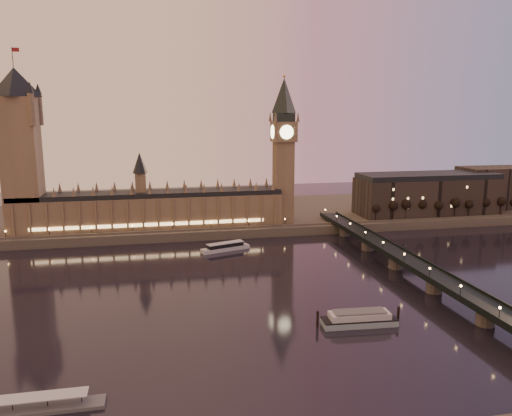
% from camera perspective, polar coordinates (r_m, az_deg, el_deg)
% --- Properties ---
extents(ground, '(700.00, 700.00, 0.00)m').
position_cam_1_polar(ground, '(241.45, -2.18, -9.58)').
color(ground, black).
rests_on(ground, ground).
extents(far_embankment, '(560.00, 130.00, 6.00)m').
position_cam_1_polar(far_embankment, '(402.25, -1.82, -0.81)').
color(far_embankment, '#423D35').
rests_on(far_embankment, ground).
extents(palace_of_westminster, '(180.00, 26.62, 52.00)m').
position_cam_1_polar(palace_of_westminster, '(349.94, -11.98, 0.32)').
color(palace_of_westminster, brown).
rests_on(palace_of_westminster, ground).
extents(victoria_tower, '(31.68, 31.68, 118.00)m').
position_cam_1_polar(victoria_tower, '(354.74, -25.37, 6.83)').
color(victoria_tower, brown).
rests_on(victoria_tower, ground).
extents(big_ben, '(17.68, 17.68, 104.00)m').
position_cam_1_polar(big_ben, '(356.56, 3.17, 7.57)').
color(big_ben, brown).
rests_on(big_ben, ground).
extents(westminster_bridge, '(13.20, 260.00, 15.30)m').
position_cam_1_polar(westminster_bridge, '(269.24, 17.57, -6.68)').
color(westminster_bridge, black).
rests_on(westminster_bridge, ground).
extents(city_block, '(155.00, 45.00, 34.00)m').
position_cam_1_polar(city_block, '(427.68, 21.35, 1.77)').
color(city_block, black).
rests_on(city_block, ground).
extents(bare_tree_0, '(6.61, 6.61, 13.44)m').
position_cam_1_polar(bare_tree_0, '(373.43, 13.35, 0.03)').
color(bare_tree_0, black).
rests_on(bare_tree_0, ground).
extents(bare_tree_1, '(6.61, 6.61, 13.44)m').
position_cam_1_polar(bare_tree_1, '(379.08, 15.14, 0.11)').
color(bare_tree_1, black).
rests_on(bare_tree_1, ground).
extents(bare_tree_2, '(6.61, 6.61, 13.44)m').
position_cam_1_polar(bare_tree_2, '(385.09, 16.88, 0.18)').
color(bare_tree_2, black).
rests_on(bare_tree_2, ground).
extents(bare_tree_3, '(6.61, 6.61, 13.44)m').
position_cam_1_polar(bare_tree_3, '(391.45, 18.57, 0.25)').
color(bare_tree_3, black).
rests_on(bare_tree_3, ground).
extents(bare_tree_4, '(6.61, 6.61, 13.44)m').
position_cam_1_polar(bare_tree_4, '(398.13, 20.19, 0.32)').
color(bare_tree_4, black).
rests_on(bare_tree_4, ground).
extents(bare_tree_5, '(6.61, 6.61, 13.44)m').
position_cam_1_polar(bare_tree_5, '(405.13, 21.77, 0.38)').
color(bare_tree_5, black).
rests_on(bare_tree_5, ground).
extents(bare_tree_6, '(6.61, 6.61, 13.44)m').
position_cam_1_polar(bare_tree_6, '(412.42, 23.29, 0.44)').
color(bare_tree_6, black).
rests_on(bare_tree_6, ground).
extents(bare_tree_7, '(6.61, 6.61, 13.44)m').
position_cam_1_polar(bare_tree_7, '(419.99, 24.75, 0.50)').
color(bare_tree_7, black).
rests_on(bare_tree_7, ground).
extents(bare_tree_8, '(6.61, 6.61, 13.44)m').
position_cam_1_polar(bare_tree_8, '(427.82, 26.17, 0.56)').
color(bare_tree_8, black).
rests_on(bare_tree_8, ground).
extents(cruise_boat_a, '(31.68, 16.31, 4.98)m').
position_cam_1_polar(cruise_boat_a, '(311.11, -3.53, -4.46)').
color(cruise_boat_a, silver).
rests_on(cruise_boat_a, ground).
extents(moored_barge, '(34.89, 10.37, 6.41)m').
position_cam_1_polar(moored_barge, '(209.75, 11.72, -12.27)').
color(moored_barge, '#819AA5').
rests_on(moored_barge, ground).
extents(pontoon_pier, '(39.53, 6.59, 10.54)m').
position_cam_1_polar(pontoon_pier, '(166.83, -24.13, -20.07)').
color(pontoon_pier, '#595B5E').
rests_on(pontoon_pier, ground).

